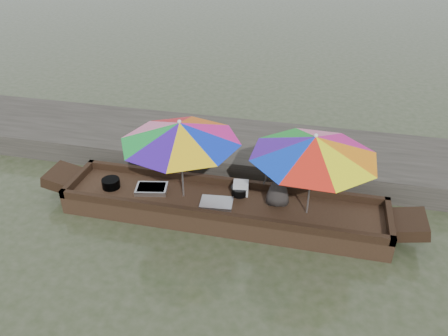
% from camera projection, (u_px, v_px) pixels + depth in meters
% --- Properties ---
extents(water, '(80.00, 80.00, 0.00)m').
position_uv_depth(water, '(223.00, 216.00, 8.18)').
color(water, '#2F3B1F').
rests_on(water, ground).
extents(dock, '(22.00, 2.20, 0.50)m').
position_uv_depth(dock, '(245.00, 150.00, 9.88)').
color(dock, '#2D2B26').
rests_on(dock, ground).
extents(boat_hull, '(5.92, 1.20, 0.35)m').
position_uv_depth(boat_hull, '(223.00, 209.00, 8.09)').
color(boat_hull, black).
rests_on(boat_hull, water).
extents(cooking_pot, '(0.34, 0.34, 0.18)m').
position_uv_depth(cooking_pot, '(111.00, 183.00, 8.34)').
color(cooking_pot, black).
rests_on(cooking_pot, boat_hull).
extents(tray_crayfish, '(0.65, 0.51, 0.09)m').
position_uv_depth(tray_crayfish, '(152.00, 189.00, 8.26)').
color(tray_crayfish, silver).
rests_on(tray_crayfish, boat_hull).
extents(tray_scallop, '(0.62, 0.46, 0.06)m').
position_uv_depth(tray_scallop, '(216.00, 203.00, 7.89)').
color(tray_scallop, silver).
rests_on(tray_scallop, boat_hull).
extents(charcoal_grill, '(0.31, 0.31, 0.15)m').
position_uv_depth(charcoal_grill, '(240.00, 191.00, 8.15)').
color(charcoal_grill, black).
rests_on(charcoal_grill, boat_hull).
extents(supply_bag, '(0.31, 0.26, 0.26)m').
position_uv_depth(supply_bag, '(241.00, 188.00, 8.13)').
color(supply_bag, silver).
rests_on(supply_bag, boat_hull).
extents(vendor, '(0.59, 0.42, 1.13)m').
position_uv_depth(vendor, '(279.00, 178.00, 7.63)').
color(vendor, '#2A2624').
rests_on(vendor, boat_hull).
extents(umbrella_bow, '(2.35, 2.35, 1.55)m').
position_uv_depth(umbrella_bow, '(182.00, 160.00, 7.74)').
color(umbrella_bow, '#E5148A').
rests_on(umbrella_bow, boat_hull).
extents(umbrella_stern, '(2.76, 2.76, 1.55)m').
position_uv_depth(umbrella_stern, '(311.00, 175.00, 7.30)').
color(umbrella_stern, '#E5148A').
rests_on(umbrella_stern, boat_hull).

